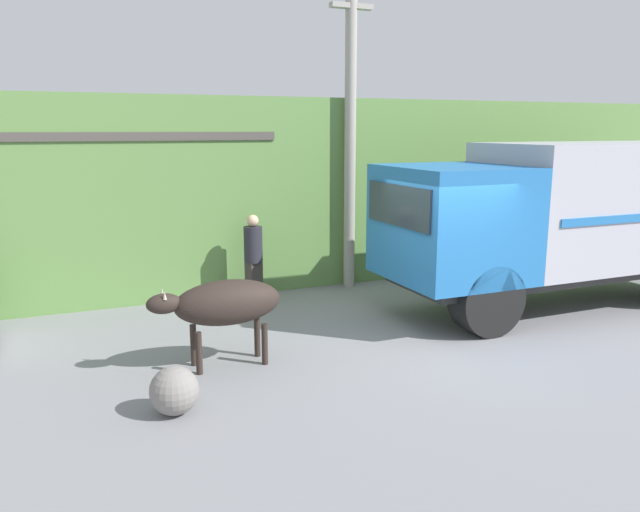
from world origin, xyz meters
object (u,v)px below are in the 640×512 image
object	(u,v)px
cargo_truck	(568,214)
roadside_rock	(174,391)
utility_pole	(350,127)
pedestrian_on_hill	(253,255)
brown_cow	(225,304)

from	to	relation	value
cargo_truck	roadside_rock	world-z (taller)	cargo_truck
cargo_truck	utility_pole	world-z (taller)	utility_pole
utility_pole	roadside_rock	size ratio (longest dim) A/B	11.07
pedestrian_on_hill	roadside_rock	xyz separation A→B (m)	(-2.34, -4.37, -0.65)
cargo_truck	brown_cow	distance (m)	6.87
cargo_truck	roadside_rock	xyz separation A→B (m)	(-7.76, -1.83, -1.48)
pedestrian_on_hill	roadside_rock	distance (m)	5.00
cargo_truck	pedestrian_on_hill	distance (m)	6.04
pedestrian_on_hill	cargo_truck	bearing A→B (deg)	128.03
utility_pole	roadside_rock	world-z (taller)	utility_pole
cargo_truck	pedestrian_on_hill	size ratio (longest dim) A/B	4.15
brown_cow	cargo_truck	bearing A→B (deg)	-1.27
brown_cow	roadside_rock	world-z (taller)	brown_cow
utility_pole	roadside_rock	bearing A→B (deg)	-133.94
roadside_rock	cargo_truck	bearing A→B (deg)	13.26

